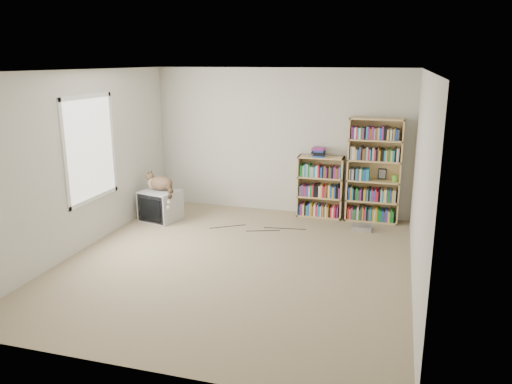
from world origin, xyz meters
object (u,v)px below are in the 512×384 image
(bookcase_tall, at_px, (374,173))
(dvd_player, at_px, (363,228))
(bookcase_short, at_px, (320,189))
(cat, at_px, (162,186))
(crt_tv, at_px, (161,205))

(bookcase_tall, bearing_deg, dvd_player, -100.00)
(bookcase_tall, distance_m, bookcase_short, 0.94)
(cat, distance_m, bookcase_short, 2.68)
(bookcase_tall, relative_size, bookcase_short, 1.64)
(crt_tv, bearing_deg, cat, 44.16)
(crt_tv, height_order, bookcase_tall, bookcase_tall)
(crt_tv, xyz_separation_m, bookcase_tall, (3.42, 0.95, 0.57))
(crt_tv, relative_size, bookcase_tall, 0.40)
(bookcase_short, bearing_deg, cat, -159.62)
(crt_tv, bearing_deg, bookcase_short, 34.35)
(crt_tv, bearing_deg, dvd_player, 20.88)
(bookcase_tall, distance_m, dvd_player, 0.96)
(bookcase_short, bearing_deg, bookcase_tall, 0.01)
(dvd_player, bearing_deg, bookcase_tall, 87.44)
(cat, relative_size, dvd_player, 1.98)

